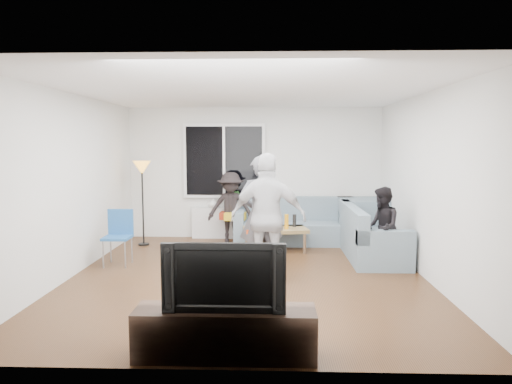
{
  "coord_description": "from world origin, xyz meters",
  "views": [
    {
      "loc": [
        0.33,
        -6.41,
        1.89
      ],
      "look_at": [
        0.1,
        0.6,
        1.15
      ],
      "focal_mm": 32.26,
      "sensor_mm": 36.0,
      "label": 1
    }
  ],
  "objects_px": {
    "sofa_back_section": "(295,221)",
    "side_chair": "(117,238)",
    "sofa_right_section": "(372,232)",
    "floor_lamp": "(143,204)",
    "spectator_right": "(382,227)",
    "coffee_table": "(276,239)",
    "player_left": "(261,216)",
    "television": "(225,275)",
    "player_right": "(268,217)",
    "spectator_back": "(231,207)",
    "tv_console": "(225,333)"
  },
  "relations": [
    {
      "from": "sofa_back_section",
      "to": "sofa_right_section",
      "type": "distance_m",
      "value": 1.62
    },
    {
      "from": "player_right",
      "to": "floor_lamp",
      "type": "bearing_deg",
      "value": -36.01
    },
    {
      "from": "coffee_table",
      "to": "floor_lamp",
      "type": "height_order",
      "value": "floor_lamp"
    },
    {
      "from": "spectator_back",
      "to": "television",
      "type": "distance_m",
      "value": 4.81
    },
    {
      "from": "player_left",
      "to": "television",
      "type": "height_order",
      "value": "player_left"
    },
    {
      "from": "sofa_right_section",
      "to": "floor_lamp",
      "type": "height_order",
      "value": "floor_lamp"
    },
    {
      "from": "sofa_right_section",
      "to": "spectator_back",
      "type": "distance_m",
      "value": 2.7
    },
    {
      "from": "player_left",
      "to": "television",
      "type": "relative_size",
      "value": 1.62
    },
    {
      "from": "sofa_back_section",
      "to": "spectator_back",
      "type": "height_order",
      "value": "spectator_back"
    },
    {
      "from": "sofa_right_section",
      "to": "tv_console",
      "type": "bearing_deg",
      "value": 150.63
    },
    {
      "from": "sofa_back_section",
      "to": "coffee_table",
      "type": "bearing_deg",
      "value": -120.6
    },
    {
      "from": "sofa_back_section",
      "to": "spectator_right",
      "type": "xyz_separation_m",
      "value": [
        1.23,
        -1.72,
        0.2
      ]
    },
    {
      "from": "sofa_back_section",
      "to": "player_left",
      "type": "xyz_separation_m",
      "value": [
        -0.61,
        -2.19,
        0.44
      ]
    },
    {
      "from": "spectator_back",
      "to": "coffee_table",
      "type": "bearing_deg",
      "value": -42.94
    },
    {
      "from": "floor_lamp",
      "to": "player_left",
      "type": "bearing_deg",
      "value": -40.2
    },
    {
      "from": "side_chair",
      "to": "player_right",
      "type": "relative_size",
      "value": 0.49
    },
    {
      "from": "television",
      "to": "side_chair",
      "type": "bearing_deg",
      "value": 123.21
    },
    {
      "from": "player_left",
      "to": "player_right",
      "type": "bearing_deg",
      "value": 102.45
    },
    {
      "from": "player_left",
      "to": "sofa_back_section",
      "type": "bearing_deg",
      "value": -114.47
    },
    {
      "from": "coffee_table",
      "to": "spectator_right",
      "type": "height_order",
      "value": "spectator_right"
    },
    {
      "from": "player_left",
      "to": "spectator_back",
      "type": "relative_size",
      "value": 1.28
    },
    {
      "from": "floor_lamp",
      "to": "player_left",
      "type": "height_order",
      "value": "player_left"
    },
    {
      "from": "floor_lamp",
      "to": "television",
      "type": "height_order",
      "value": "floor_lamp"
    },
    {
      "from": "side_chair",
      "to": "floor_lamp",
      "type": "bearing_deg",
      "value": 89.77
    },
    {
      "from": "sofa_back_section",
      "to": "side_chair",
      "type": "distance_m",
      "value": 3.33
    },
    {
      "from": "side_chair",
      "to": "player_right",
      "type": "height_order",
      "value": "player_right"
    },
    {
      "from": "player_left",
      "to": "sofa_right_section",
      "type": "bearing_deg",
      "value": -157.34
    },
    {
      "from": "floor_lamp",
      "to": "player_right",
      "type": "xyz_separation_m",
      "value": [
        2.34,
        -2.16,
        0.1
      ]
    },
    {
      "from": "sofa_back_section",
      "to": "spectator_back",
      "type": "relative_size",
      "value": 1.71
    },
    {
      "from": "sofa_right_section",
      "to": "tv_console",
      "type": "xyz_separation_m",
      "value": [
        -2.09,
        -3.71,
        -0.2
      ]
    },
    {
      "from": "player_left",
      "to": "tv_console",
      "type": "xyz_separation_m",
      "value": [
        -0.26,
        -2.58,
        -0.64
      ]
    },
    {
      "from": "spectator_right",
      "to": "sofa_right_section",
      "type": "bearing_deg",
      "value": -176.08
    },
    {
      "from": "sofa_right_section",
      "to": "floor_lamp",
      "type": "distance_m",
      "value": 4.16
    },
    {
      "from": "coffee_table",
      "to": "player_left",
      "type": "distance_m",
      "value": 1.7
    },
    {
      "from": "coffee_table",
      "to": "player_right",
      "type": "bearing_deg",
      "value": -93.74
    },
    {
      "from": "coffee_table",
      "to": "sofa_back_section",
      "type": "bearing_deg",
      "value": 59.4
    },
    {
      "from": "coffee_table",
      "to": "tv_console",
      "type": "height_order",
      "value": "tv_console"
    },
    {
      "from": "floor_lamp",
      "to": "player_right",
      "type": "distance_m",
      "value": 3.19
    },
    {
      "from": "sofa_back_section",
      "to": "floor_lamp",
      "type": "xyz_separation_m",
      "value": [
        -2.84,
        -0.3,
        0.36
      ]
    },
    {
      "from": "sofa_back_section",
      "to": "sofa_right_section",
      "type": "height_order",
      "value": "same"
    },
    {
      "from": "television",
      "to": "spectator_back",
      "type": "bearing_deg",
      "value": 94.42
    },
    {
      "from": "player_right",
      "to": "television",
      "type": "distance_m",
      "value": 2.34
    },
    {
      "from": "floor_lamp",
      "to": "sofa_right_section",
      "type": "bearing_deg",
      "value": -10.56
    },
    {
      "from": "tv_console",
      "to": "spectator_right",
      "type": "bearing_deg",
      "value": 55.54
    },
    {
      "from": "coffee_table",
      "to": "player_left",
      "type": "relative_size",
      "value": 0.64
    },
    {
      "from": "player_left",
      "to": "spectator_back",
      "type": "height_order",
      "value": "player_left"
    },
    {
      "from": "sofa_right_section",
      "to": "television",
      "type": "bearing_deg",
      "value": 150.63
    },
    {
      "from": "player_right",
      "to": "television",
      "type": "bearing_deg",
      "value": 87.73
    },
    {
      "from": "spectator_right",
      "to": "tv_console",
      "type": "height_order",
      "value": "spectator_right"
    },
    {
      "from": "spectator_right",
      "to": "coffee_table",
      "type": "bearing_deg",
      "value": -120.12
    }
  ]
}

